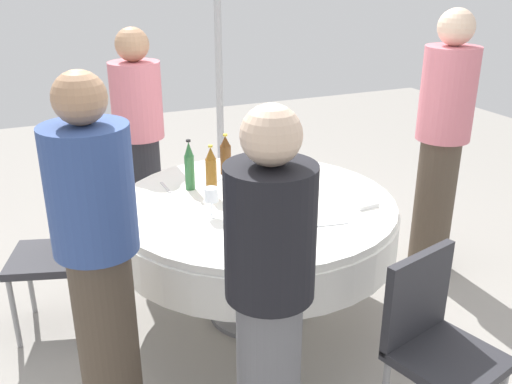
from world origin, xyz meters
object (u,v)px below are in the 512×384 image
Objects in this scene: plate_near at (275,237)px; chair_east at (434,337)px; person_front at (140,141)px; chair_rear at (61,246)px; dining_table at (256,224)px; person_right at (442,140)px; bottle_dark_green_right at (251,182)px; person_west at (99,261)px; person_mid at (270,294)px; plate_north at (284,210)px; wine_glass_far at (211,195)px; wine_glass_east at (233,220)px; wine_glass_west at (258,164)px; bottle_green_west at (189,166)px; bottle_amber_mid at (211,173)px; bottle_brown_front at (226,155)px.

plate_near is 0.84m from chair_east.
chair_rear is at bearing -151.20° from person_front.
dining_table is 0.92× the size of person_right.
bottle_dark_green_right reaches higher than dining_table.
dining_table is at bearing -90.00° from person_west.
person_mid is 0.95× the size of person_west.
person_mid is at bearing 60.33° from plate_north.
bottle_dark_green_right is at bearing -164.82° from wine_glass_far.
person_west is (0.53, 1.62, 0.01)m from person_front.
bottle_dark_green_right is at bearing -92.24° from chair_rear.
wine_glass_east reaches higher than chair_rear.
wine_glass_east is at bearing 58.02° from wine_glass_west.
person_west is at bearing 30.37° from bottle_dark_green_right.
wine_glass_east is 1.68m from person_right.
person_right is at bearing 168.85° from wine_glass_west.
plate_near is 1.57m from person_front.
bottle_amber_mid is at bearing 115.70° from bottle_green_west.
plate_near is 1.54m from person_right.
chair_east is at bearing 121.26° from plate_near.
bottle_amber_mid is at bearing -36.89° from dining_table.
bottle_amber_mid is 0.20× the size of person_mid.
chair_rear is (0.10, -0.87, -0.33)m from person_west.
person_mid is at bearing 62.77° from plate_near.
bottle_brown_front is 0.86× the size of bottle_green_west.
chair_rear is (0.76, -0.00, -0.36)m from bottle_green_west.
person_mid is at bearing -28.34° from chair_east.
bottle_green_west is at bearing -101.58° from person_right.
chair_rear is (1.18, -0.01, -0.32)m from wine_glass_west.
wine_glass_far is 0.79m from person_west.
chair_east is (-0.72, 2.22, -0.32)m from person_front.
wine_glass_east is (-0.01, 0.29, -0.02)m from wine_glass_far.
bottle_brown_front is at bearing -83.38° from plate_north.
person_right reaches higher than wine_glass_west.
bottle_amber_mid reaches higher than chair_east.
person_mid is 0.76m from chair_east.
wine_glass_west is 0.09× the size of person_west.
person_front is (0.03, -2.06, 0.03)m from person_mid.
person_west is at bearing -129.15° from person_front.
person_right is at bearing -105.31° from person_west.
chair_rear is (1.04, 0.16, -0.34)m from bottle_brown_front.
wine_glass_west is 1.40m from person_mid.
wine_glass_east is (0.29, 0.87, -0.02)m from bottle_brown_front.
bottle_amber_mid is 1.12× the size of bottle_dark_green_right.
bottle_amber_mid is 1.46m from chair_east.
bottle_brown_front is 0.96m from plate_near.
dining_table is 0.97× the size of person_west.
bottle_dark_green_right reaches higher than wine_glass_west.
plate_north is 0.25× the size of chair_east.
bottle_green_west is 0.19× the size of person_mid.
bottle_green_west is 0.17× the size of person_right.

